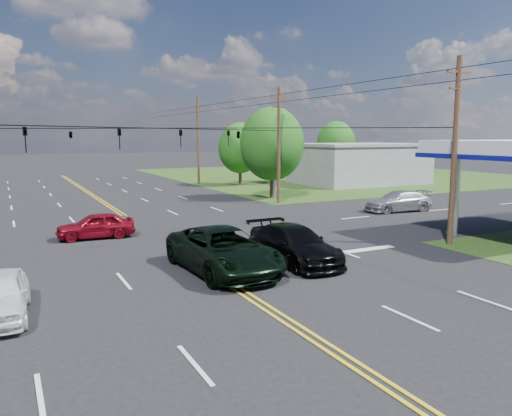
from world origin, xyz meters
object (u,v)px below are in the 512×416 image
suv_black (294,244)px  pole_se (455,149)px  retail_ne (358,165)px  pole_ne (279,144)px  pole_right_far (198,139)px  tree_right_a (272,144)px  pickup_dkgreen (223,250)px  tree_right_b (240,148)px  tree_far_r (336,143)px

suv_black → pole_se: bearing=-4.2°
retail_ne → pole_ne: size_ratio=1.47×
pole_right_far → tree_right_a: size_ratio=1.22×
suv_black → pickup_dkgreen: bearing=178.9°
pole_se → pole_right_far: pole_right_far is taller
pole_se → tree_right_b: (3.50, 33.00, -0.70)m
pole_ne → pole_right_far: (0.00, 19.00, 0.25)m
pole_se → suv_black: bearing=176.9°
pole_se → pole_ne: (0.00, 18.00, 0.00)m
pole_se → pickup_dkgreen: pole_se is taller
tree_far_r → pickup_dkgreen: (-33.50, -38.50, -3.64)m
retail_ne → pole_ne: pole_ne is taller
retail_ne → tree_right_a: bearing=-153.4°
pole_se → tree_right_b: 33.19m
retail_ne → pickup_dkgreen: retail_ne is taller
pole_right_far → tree_far_r: bearing=5.4°
retail_ne → pole_right_far: size_ratio=1.40×
retail_ne → pole_se: 33.72m
tree_right_b → pickup_dkgreen: (-16.00, -32.50, -3.31)m
pole_ne → tree_far_r: bearing=45.0°
retail_ne → pole_se: bearing=-120.4°
pole_ne → pickup_dkgreen: (-12.50, -17.50, -4.01)m
retail_ne → pole_right_far: pole_right_far is taller
pole_ne → pickup_dkgreen: pole_ne is taller
tree_far_r → suv_black: tree_far_r is taller
pole_right_far → pole_ne: bearing=-90.0°
pole_right_far → pickup_dkgreen: 38.82m
pole_ne → pole_se: bearing=-90.0°
pole_right_far → pole_se: bearing=-90.0°
pole_ne → tree_far_r: 29.70m
tree_right_a → tree_right_b: size_ratio=1.15×
pole_right_far → suv_black: 37.87m
retail_ne → suv_black: bearing=-132.5°
pole_ne → pickup_dkgreen: bearing=-125.5°
tree_right_a → suv_black: (-10.10, -20.50, -4.05)m
pole_right_far → tree_far_r: 21.10m
tree_right_b → retail_ne: bearing=-16.5°
pole_right_far → tree_right_b: 5.40m
pole_se → suv_black: pole_se is taller
tree_right_a → tree_far_r: bearing=42.0°
pole_ne → suv_black: pole_ne is taller
tree_right_a → pickup_dkgreen: bearing=-123.4°
retail_ne → pole_se: size_ratio=1.47×
pole_se → pole_right_far: (0.00, 37.00, 0.25)m
pole_ne → tree_far_r: size_ratio=1.25×
tree_right_a → pickup_dkgreen: tree_right_a is taller
retail_ne → pole_se: pole_se is taller
pole_right_far → pickup_dkgreen: bearing=-108.9°
pickup_dkgreen → tree_far_r: bearing=46.6°
pole_right_far → tree_right_b: bearing=-48.8°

